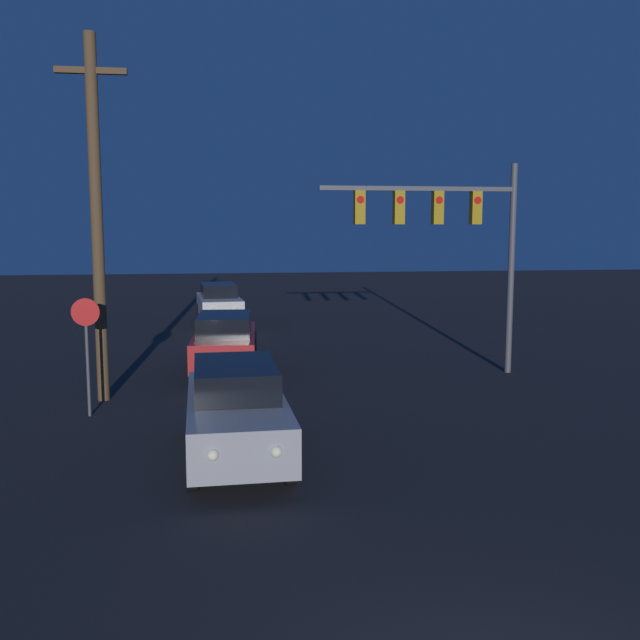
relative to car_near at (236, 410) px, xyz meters
name	(u,v)px	position (x,y,z in m)	size (l,w,h in m)	color
car_near	(236,410)	(0.00, 0.00, 0.00)	(1.82, 4.71, 1.69)	#99999E
car_mid	(225,342)	(-0.08, 7.67, 0.00)	(1.95, 4.75, 1.69)	#B21E1E
car_far	(219,303)	(-0.18, 18.43, 0.00)	(2.02, 4.76, 1.69)	beige
traffic_signal_mast	(451,227)	(6.11, 6.54, 3.24)	(5.53, 0.30, 5.85)	#4C4C51
stop_sign	(86,337)	(-3.10, 3.35, 0.87)	(0.60, 0.07, 2.60)	#4C4C51
utility_pole	(97,215)	(-3.02, 4.82, 3.50)	(1.60, 0.28, 8.47)	brown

